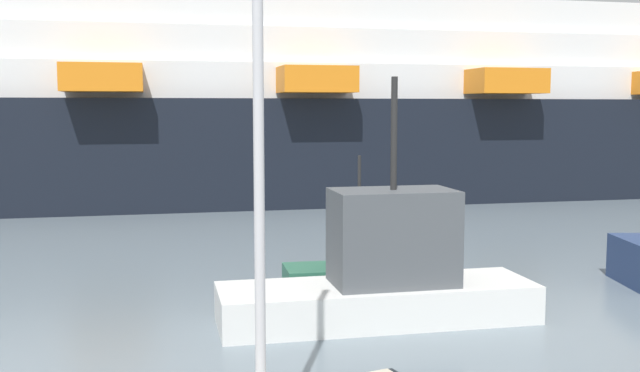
# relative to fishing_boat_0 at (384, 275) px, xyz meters

# --- Properties ---
(fishing_boat_0) EXTENTS (8.94, 3.05, 6.79)m
(fishing_boat_0) POSITION_rel_fishing_boat_0_xyz_m (0.00, 0.00, 0.00)
(fishing_boat_0) COLOR white
(fishing_boat_0) RESTS_ON ground_plane
(fishing_boat_1) EXTENTS (5.33, 1.80, 4.44)m
(fishing_boat_1) POSITION_rel_fishing_boat_0_xyz_m (0.20, 3.26, -0.44)
(fishing_boat_1) COLOR #2D6B51
(fishing_boat_1) RESTS_ON ground_plane
(cruise_ship) EXTENTS (118.77, 23.71, 18.77)m
(cruise_ship) POSITION_rel_fishing_boat_0_xyz_m (-10.63, 30.49, 4.62)
(cruise_ship) COLOR black
(cruise_ship) RESTS_ON ground_plane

